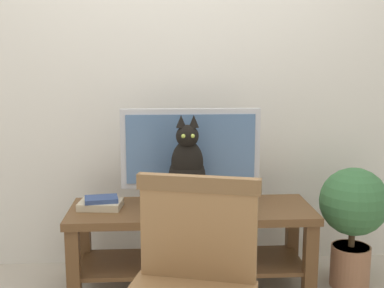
% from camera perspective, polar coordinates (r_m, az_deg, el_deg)
% --- Properties ---
extents(back_wall, '(7.00, 0.12, 2.80)m').
position_cam_1_polar(back_wall, '(3.17, -1.10, 11.24)').
color(back_wall, silver).
rests_on(back_wall, ground).
extents(tv_stand, '(1.38, 0.48, 0.49)m').
position_cam_1_polar(tv_stand, '(2.87, -0.06, -10.03)').
color(tv_stand, brown).
rests_on(tv_stand, ground).
extents(tv, '(0.80, 0.20, 0.56)m').
position_cam_1_polar(tv, '(2.84, -0.17, -1.16)').
color(tv, '#B7B7BC').
rests_on(tv, tv_stand).
extents(media_box, '(0.37, 0.23, 0.06)m').
position_cam_1_polar(media_box, '(2.76, -0.55, -7.19)').
color(media_box, '#2D2D30').
rests_on(media_box, tv_stand).
extents(cat, '(0.20, 0.28, 0.49)m').
position_cam_1_polar(cat, '(2.69, -0.53, -2.88)').
color(cat, black).
rests_on(cat, media_box).
extents(wooden_chair, '(0.58, 0.59, 0.89)m').
position_cam_1_polar(wooden_chair, '(1.86, -0.26, -15.58)').
color(wooden_chair, olive).
rests_on(wooden_chair, ground).
extents(book_stack, '(0.25, 0.19, 0.07)m').
position_cam_1_polar(book_stack, '(2.86, -10.50, -6.73)').
color(book_stack, beige).
rests_on(book_stack, tv_stand).
extents(potted_plant, '(0.39, 0.39, 0.71)m').
position_cam_1_polar(potted_plant, '(3.02, 18.10, -7.63)').
color(potted_plant, '#9E6B4C').
rests_on(potted_plant, ground).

